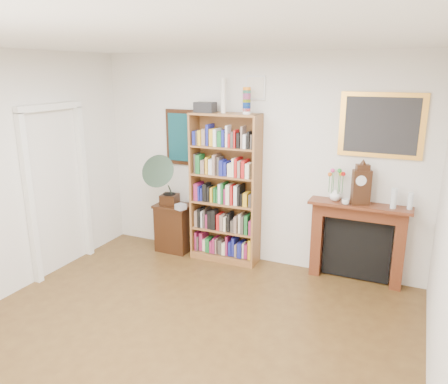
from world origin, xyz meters
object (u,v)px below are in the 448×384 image
object	(u,v)px
bookshelf	(225,181)
flower_vase	(335,195)
fireplace	(358,236)
bottle_right	(410,201)
cd_stack	(181,207)
gramophone	(164,177)
side_cabinet	(174,228)
bottle_left	(394,198)
teacup	(345,202)
mantel_clock	(361,185)

from	to	relation	value
bookshelf	flower_vase	size ratio (longest dim) A/B	15.51
fireplace	bottle_right	world-z (taller)	bottle_right
cd_stack	flower_vase	xyz separation A→B (m)	(2.05, 0.24, 0.35)
cd_stack	gramophone	bearing A→B (deg)	171.26
gramophone	cd_stack	bearing A→B (deg)	-17.09
flower_vase	side_cabinet	bearing A→B (deg)	-177.77
side_cabinet	bottle_left	bearing A→B (deg)	1.00
gramophone	flower_vase	xyz separation A→B (m)	(2.33, 0.20, -0.03)
bookshelf	bottle_left	size ratio (longest dim) A/B	9.75
side_cabinet	gramophone	bearing A→B (deg)	-122.52
fireplace	flower_vase	world-z (taller)	flower_vase
bottle_left	gramophone	bearing A→B (deg)	-177.02
bookshelf	side_cabinet	bearing A→B (deg)	-179.79
fireplace	gramophone	distance (m)	2.70
bookshelf	teacup	size ratio (longest dim) A/B	26.46
mantel_clock	flower_vase	distance (m)	0.34
bottle_left	bottle_right	world-z (taller)	bottle_left
bottle_left	side_cabinet	bearing A→B (deg)	-179.08
bookshelf	flower_vase	world-z (taller)	bookshelf
bookshelf	flower_vase	distance (m)	1.45
flower_vase	teacup	bearing A→B (deg)	-39.40
teacup	bottle_left	distance (m)	0.54
bottle_right	flower_vase	bearing A→B (deg)	179.74
mantel_clock	bottle_left	xyz separation A→B (m)	(0.37, 0.00, -0.11)
bottle_right	cd_stack	bearing A→B (deg)	-175.34
cd_stack	flower_vase	bearing A→B (deg)	6.69
flower_vase	bottle_left	world-z (taller)	bottle_left
fireplace	teacup	size ratio (longest dim) A/B	13.64
bookshelf	bottle_left	bearing A→B (deg)	-0.35
side_cabinet	gramophone	size ratio (longest dim) A/B	0.92
flower_vase	bottle_right	bearing A→B (deg)	-0.26
fireplace	mantel_clock	xyz separation A→B (m)	(-0.00, -0.07, 0.66)
flower_vase	mantel_clock	bearing A→B (deg)	-7.86
bookshelf	cd_stack	size ratio (longest dim) A/B	19.50
teacup	bottle_right	bearing A→B (deg)	9.34
fireplace	mantel_clock	distance (m)	0.67
fireplace	bottle_left	distance (m)	0.66
side_cabinet	cd_stack	world-z (taller)	cd_stack
gramophone	bookshelf	bearing A→B (deg)	-0.05
mantel_clock	teacup	world-z (taller)	mantel_clock
gramophone	flower_vase	distance (m)	2.34
cd_stack	flower_vase	world-z (taller)	flower_vase
side_cabinet	flower_vase	world-z (taller)	flower_vase
mantel_clock	bottle_left	world-z (taller)	mantel_clock
fireplace	bottle_left	bearing A→B (deg)	-10.42
flower_vase	bottle_left	size ratio (longest dim) A/B	0.63
side_cabinet	teacup	xyz separation A→B (m)	(2.40, -0.03, 0.70)
flower_vase	teacup	size ratio (longest dim) A/B	1.71
bookshelf	fireplace	xyz separation A→B (m)	(1.76, 0.10, -0.55)
cd_stack	mantel_clock	world-z (taller)	mantel_clock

